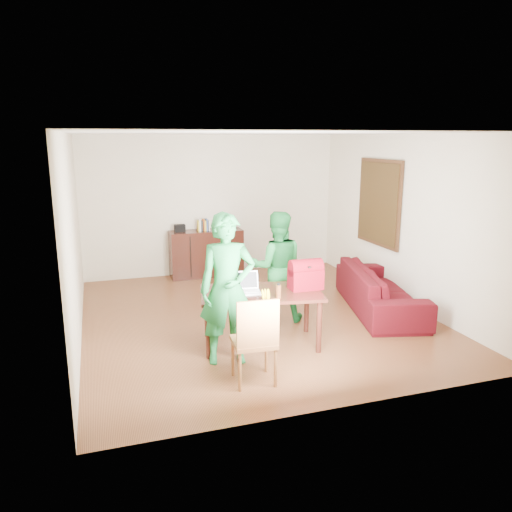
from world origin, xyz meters
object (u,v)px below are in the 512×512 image
object	(u,v)px
bottle	(279,291)
table	(261,298)
chair	(254,357)
sofa	(380,289)
person_near	(227,289)
person_far	(277,267)
laptop	(246,290)
red_bag	(306,277)

from	to	relation	value
bottle	table	bearing A→B (deg)	110.66
chair	sofa	size ratio (longest dim) A/B	0.44
chair	person_near	distance (m)	0.87
sofa	person_far	bearing A→B (deg)	101.50
laptop	bottle	xyz separation A→B (m)	(0.31, -0.32, 0.05)
table	bottle	bearing A→B (deg)	-58.48
person_near	table	bearing A→B (deg)	42.43
chair	person_near	world-z (taller)	person_near
red_bag	chair	bearing A→B (deg)	-136.71
person_far	laptop	bearing A→B (deg)	63.91
person_near	person_far	world-z (taller)	person_near
person_far	laptop	world-z (taller)	person_far
person_near	laptop	size ratio (longest dim) A/B	4.75
bottle	sofa	xyz separation A→B (m)	(2.08, 1.03, -0.48)
person_near	person_far	bearing A→B (deg)	56.37
table	laptop	world-z (taller)	laptop
chair	sofa	world-z (taller)	chair
table	chair	xyz separation A→B (m)	(-0.40, -0.97, -0.34)
person_near	sofa	size ratio (longest dim) A/B	0.80
chair	laptop	xyz separation A→B (m)	(0.21, 0.97, 0.47)
chair	table	bearing A→B (deg)	71.29
table	red_bag	bearing A→B (deg)	4.67
chair	bottle	distance (m)	0.98
person_far	table	bearing A→B (deg)	72.55
sofa	person_near	bearing A→B (deg)	125.87
table	laptop	size ratio (longest dim) A/B	4.37
laptop	bottle	world-z (taller)	laptop
sofa	table	bearing A→B (deg)	122.40
bottle	red_bag	xyz separation A→B (m)	(0.47, 0.26, 0.06)
person_far	chair	bearing A→B (deg)	77.92
person_near	bottle	size ratio (longest dim) A/B	9.63
chair	person_far	bearing A→B (deg)	66.41
person_near	red_bag	world-z (taller)	person_near
bottle	person_far	bearing A→B (deg)	70.57
person_near	laptop	xyz separation A→B (m)	(0.34, 0.36, -0.14)
red_bag	table	bearing A→B (deg)	174.83
table	laptop	distance (m)	0.23
person_far	sofa	xyz separation A→B (m)	(1.69, -0.09, -0.48)
bottle	chair	bearing A→B (deg)	-128.99
person_far	red_bag	world-z (taller)	person_far
chair	red_bag	world-z (taller)	red_bag
chair	person_near	xyz separation A→B (m)	(-0.13, 0.61, 0.61)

